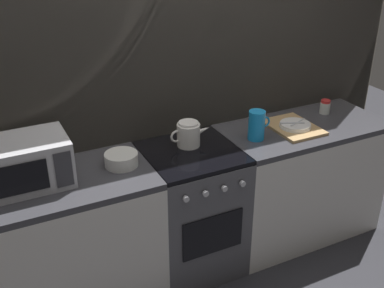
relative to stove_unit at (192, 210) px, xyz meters
The scene contains 11 objects.
ground_plane 0.45m from the stove_unit, 90.00° to the left, with size 8.00×8.00×0.00m, color #2D2D33.
back_wall 0.82m from the stove_unit, 90.00° to the left, with size 3.60×0.05×2.40m.
counter_left 0.90m from the stove_unit, behind, with size 1.20×0.60×0.90m.
stove_unit is the anchor object (origin of this frame).
counter_right 0.90m from the stove_unit, ahead, with size 1.20×0.60×0.90m.
microwave 1.15m from the stove_unit, behind, with size 0.46×0.35×0.27m.
kettle 0.54m from the stove_unit, 75.92° to the left, with size 0.28×0.15×0.17m.
mixing_bowl 0.67m from the stove_unit, behind, with size 0.20×0.20×0.08m, color silver.
pitcher 0.72m from the stove_unit, ahead, with size 0.16×0.11×0.20m.
dish_pile 0.92m from the stove_unit, ahead, with size 0.30×0.40×0.06m.
spice_jar 1.29m from the stove_unit, ahead, with size 0.08×0.08×0.10m.
Camera 1 is at (-1.18, -2.39, 2.28)m, focal length 44.19 mm.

